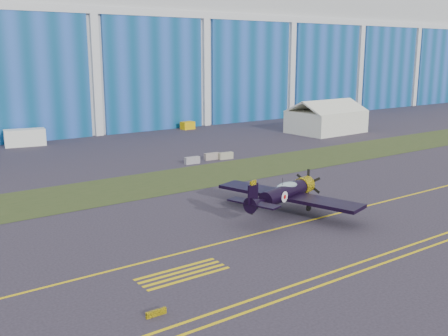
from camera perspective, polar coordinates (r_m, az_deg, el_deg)
ground at (r=50.77m, az=8.27°, el=-3.49°), size 260.00×260.00×0.00m
grass_median at (r=61.28m, az=-0.78°, el=-0.57°), size 260.00×10.00×0.02m
hangar at (r=112.14m, az=-18.31°, el=12.42°), size 220.00×45.70×30.00m
taxiway_centreline at (r=47.45m, az=12.45°, el=-4.79°), size 200.00×0.20×0.02m
edge_line_near at (r=42.07m, az=22.14°, el=-7.69°), size 80.00×0.20×0.02m
edge_line_far at (r=42.57m, az=21.01°, el=-7.36°), size 80.00×0.20×0.02m
hold_short_ladder at (r=34.27m, az=-4.53°, el=-11.38°), size 6.00×2.40×0.02m
guard_board_left at (r=29.38m, az=-7.39°, el=-15.37°), size 1.20×0.15×0.35m
warbird at (r=45.75m, az=6.57°, el=-2.71°), size 14.60×16.16×4.02m
tent at (r=94.27m, az=11.07°, el=5.57°), size 12.89×9.69×5.81m
shipping_container at (r=84.75m, az=-20.85°, el=3.11°), size 6.18×3.34×2.54m
tug at (r=96.96m, az=-3.98°, el=4.64°), size 2.52×1.70×1.41m
barrier_a at (r=66.60m, az=-3.48°, el=0.84°), size 2.03×0.71×0.90m
barrier_b at (r=69.04m, az=-1.35°, el=1.27°), size 2.05×0.78×0.90m
barrier_c at (r=69.45m, az=0.20°, el=1.34°), size 2.05×0.78×0.90m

